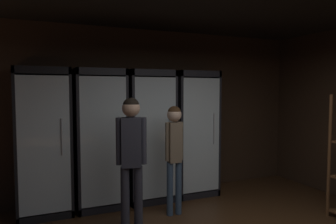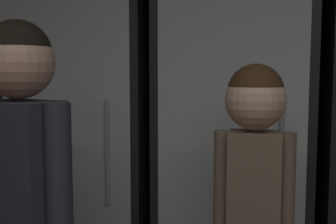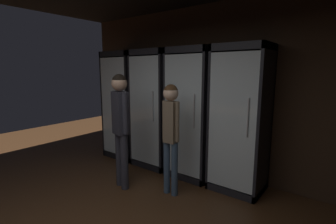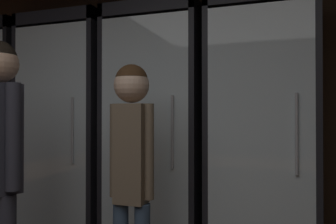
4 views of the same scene
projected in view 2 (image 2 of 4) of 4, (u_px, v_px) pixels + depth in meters
wall_back at (300, 95)px, 2.41m from camera, size 6.00×0.06×2.80m
cooler_left at (93, 161)px, 2.39m from camera, size 0.74×0.63×2.10m
cooler_center at (234, 167)px, 2.23m from camera, size 0.74×0.63×2.10m
shopper_near at (24, 224)px, 1.33m from camera, size 0.37×0.23×1.69m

